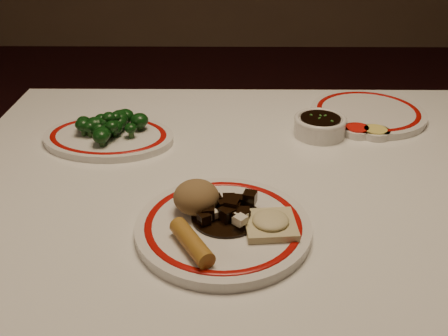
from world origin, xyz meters
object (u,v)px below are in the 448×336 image
Objects in this scene: fried_wonton at (270,223)px; broccoli_plate at (109,137)px; spring_roll at (192,242)px; rice_mound at (196,197)px; dining_table at (255,211)px; broccoli_pile at (109,124)px; stirfry_heap at (229,211)px; main_plate at (223,227)px; soy_bowl at (320,127)px.

fried_wonton is 0.27× the size of broccoli_plate.
broccoli_plate is at bearing 133.88° from fried_wonton.
spring_roll is 0.13m from fried_wonton.
broccoli_plate is at bearing 125.47° from rice_mound.
dining_table is 7.69× the size of broccoli_pile.
spring_roll is 0.89× the size of stirfry_heap.
spring_roll is (-0.11, -0.26, 0.12)m from dining_table.
spring_roll is at bearing -90.72° from rice_mound.
stirfry_heap is at bearing -107.07° from dining_table.
rice_mound is 0.36m from broccoli_plate.
dining_table is at bearing 71.82° from main_plate.
main_plate is at bearing -52.22° from broccoli_plate.
rice_mound is 0.13m from fried_wonton.
rice_mound is 0.41m from soy_bowl.
main_plate is (-0.06, -0.19, 0.10)m from dining_table.
dining_table is at bearing 37.74° from spring_roll.
spring_roll is at bearing -112.72° from dining_table.
stirfry_heap reaches higher than dining_table.
fried_wonton is 0.54× the size of broccoli_pile.
stirfry_heap is 0.99× the size of soy_bowl.
broccoli_pile reaches higher than fried_wonton.
rice_mound is at bearing 158.38° from fried_wonton.
fried_wonton is 0.07m from stirfry_heap.
spring_roll is (-0.00, -0.10, -0.01)m from rice_mound.
spring_roll is (-0.05, -0.07, 0.02)m from main_plate.
main_plate is at bearing -120.15° from soy_bowl.
spring_roll is at bearing -120.79° from soy_bowl.
main_plate is 0.08m from fried_wonton.
rice_mound is at bearing -55.46° from broccoli_pile.
stirfry_heap reaches higher than soy_bowl.
dining_table is 0.31m from spring_roll.
broccoli_plate is at bearing 157.04° from dining_table.
broccoli_pile reaches higher than stirfry_heap.
rice_mound reaches higher than main_plate.
rice_mound is at bearing 142.92° from main_plate.
fried_wonton is 0.47m from broccoli_pile.
rice_mound is (-0.04, 0.03, 0.03)m from main_plate.
main_plate is at bearing -119.16° from stirfry_heap.
rice_mound is at bearing -124.04° from dining_table.
soy_bowl is (0.46, 0.03, -0.02)m from broccoli_pile.
fried_wonton is at bearing -21.62° from rice_mound.
broccoli_pile is 0.46m from soy_bowl.
broccoli_pile is (-0.20, 0.30, -0.01)m from rice_mound.
broccoli_pile is (0.00, 0.00, 0.03)m from broccoli_plate.
main_plate is at bearing -108.18° from dining_table.
soy_bowl is at bearing 70.04° from fried_wonton.
main_plate reaches higher than broccoli_plate.
main_plate is 2.74× the size of stirfry_heap.
fried_wonton is at bearing -109.96° from soy_bowl.
spring_roll is 0.88× the size of soy_bowl.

